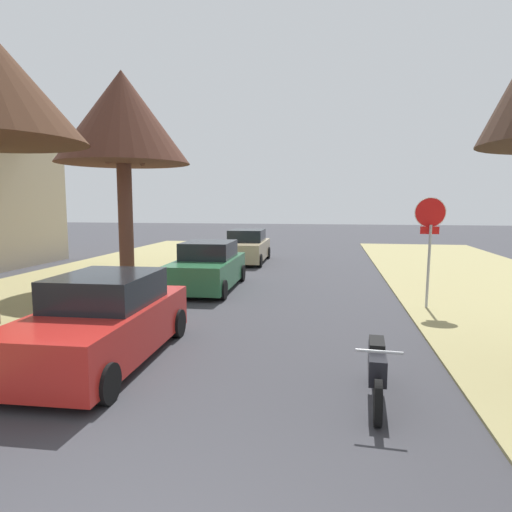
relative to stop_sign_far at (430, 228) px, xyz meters
The scene contains 6 objects.
stop_sign_far is the anchor object (origin of this frame).
street_tree_left_mid_b 10.63m from the stop_sign_far, 166.24° to the left, with size 4.56×4.56×7.32m.
parked_sedan_red 8.54m from the stop_sign_far, 142.02° to the right, with size 2.04×4.45×1.57m.
parked_sedan_green 7.08m from the stop_sign_far, 163.65° to the left, with size 2.04×4.45×1.57m.
parked_sedan_tan 11.24m from the stop_sign_far, 126.60° to the left, with size 2.04×4.45×1.57m.
parked_motorcycle 6.63m from the stop_sign_far, 107.19° to the right, with size 0.60×2.05×0.97m.
Camera 1 is at (1.60, -2.41, 2.86)m, focal length 31.83 mm.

